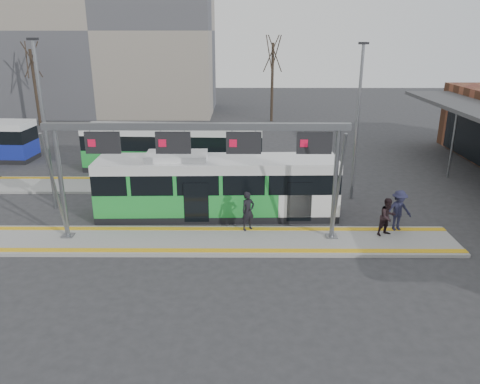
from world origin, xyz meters
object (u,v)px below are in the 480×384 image
object	(u,v)px
passenger_a	(248,211)
passenger_c	(398,210)
passenger_b	(388,217)
hero_bus	(217,187)
gantry	(200,148)

from	to	relation	value
passenger_a	passenger_c	world-z (taller)	passenger_c
passenger_b	hero_bus	bearing A→B (deg)	134.80
gantry	passenger_b	world-z (taller)	gantry
gantry	passenger_c	distance (m)	9.62
passenger_b	gantry	bearing A→B (deg)	156.08
passenger_a	passenger_b	xyz separation A→B (m)	(6.32, -0.56, -0.05)
hero_bus	gantry	bearing A→B (deg)	-100.61
gantry	hero_bus	bearing A→B (deg)	80.70
passenger_a	hero_bus	bearing A→B (deg)	91.58
passenger_a	passenger_b	distance (m)	6.35
passenger_c	hero_bus	bearing A→B (deg)	153.79
passenger_a	passenger_b	size ratio (longest dim) A/B	1.05
gantry	passenger_b	size ratio (longest dim) A/B	7.38
passenger_a	passenger_c	size ratio (longest dim) A/B	0.95
passenger_b	passenger_c	size ratio (longest dim) A/B	0.90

